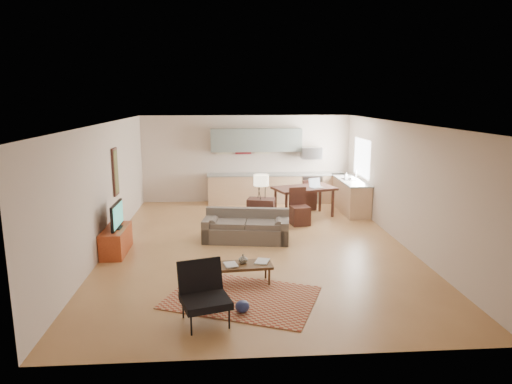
{
  "coord_description": "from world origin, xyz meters",
  "views": [
    {
      "loc": [
        -0.72,
        -9.71,
        3.22
      ],
      "look_at": [
        0.0,
        0.3,
        1.15
      ],
      "focal_mm": 32.0,
      "sensor_mm": 36.0,
      "label": 1
    }
  ],
  "objects": [
    {
      "name": "kitchen_counter_back",
      "position": [
        0.9,
        4.18,
        0.46
      ],
      "size": [
        4.26,
        0.64,
        0.92
      ],
      "primitive_type": null,
      "color": "tan",
      "rests_on": "ground"
    },
    {
      "name": "room",
      "position": [
        0.0,
        0.0,
        1.35
      ],
      "size": [
        9.0,
        9.0,
        9.0
      ],
      "color": "#A06E3F",
      "rests_on": "ground"
    },
    {
      "name": "upper_cabinets",
      "position": [
        0.3,
        4.33,
        1.95
      ],
      "size": [
        2.8,
        0.34,
        0.7
      ],
      "primitive_type": "cube",
      "color": "slate",
      "rests_on": "room"
    },
    {
      "name": "tv_credenza",
      "position": [
        -3.01,
        -0.31,
        0.27
      ],
      "size": [
        0.45,
        1.18,
        0.54
      ],
      "primitive_type": null,
      "color": "#9A3719",
      "rests_on": "floor"
    },
    {
      "name": "vase",
      "position": [
        -0.4,
        -2.08,
        0.44
      ],
      "size": [
        0.21,
        0.21,
        0.17
      ],
      "primitive_type": "imported",
      "rotation": [
        0.0,
        0.0,
        -0.15
      ],
      "color": "black",
      "rests_on": "coffee_table"
    },
    {
      "name": "rug",
      "position": [
        -0.45,
        -2.72,
        0.01
      ],
      "size": [
        2.79,
        2.39,
        0.02
      ],
      "primitive_type": "cube",
      "rotation": [
        0.0,
        0.0,
        -0.39
      ],
      "color": "maroon",
      "rests_on": "floor"
    },
    {
      "name": "book_b",
      "position": [
        -0.17,
        -2.01,
        0.37
      ],
      "size": [
        0.4,
        0.44,
        0.02
      ],
      "primitive_type": "imported",
      "rotation": [
        0.0,
        0.0,
        -0.31
      ],
      "color": "navy",
      "rests_on": "coffee_table"
    },
    {
      "name": "kitchen_range",
      "position": [
        2.0,
        4.18,
        0.45
      ],
      "size": [
        0.62,
        0.62,
        0.9
      ],
      "primitive_type": "cube",
      "color": "#A5A8AD",
      "rests_on": "ground"
    },
    {
      "name": "wall_art_left",
      "position": [
        -3.21,
        0.9,
        1.55
      ],
      "size": [
        0.06,
        0.42,
        1.1
      ],
      "primitive_type": null,
      "color": "olive",
      "rests_on": "room"
    },
    {
      "name": "kitchen_counter_right",
      "position": [
        2.93,
        3.0,
        0.46
      ],
      "size": [
        0.64,
        2.26,
        0.92
      ],
      "primitive_type": null,
      "color": "tan",
      "rests_on": "ground"
    },
    {
      "name": "triptych",
      "position": [
        -0.1,
        4.47,
        1.75
      ],
      "size": [
        1.7,
        0.04,
        0.5
      ],
      "primitive_type": null,
      "color": "beige",
      "rests_on": "room"
    },
    {
      "name": "armchair",
      "position": [
        -1.01,
        -3.54,
        0.44
      ],
      "size": [
        0.95,
        0.95,
        0.88
      ],
      "primitive_type": null,
      "rotation": [
        0.0,
        0.0,
        0.29
      ],
      "color": "black",
      "rests_on": "floor"
    },
    {
      "name": "console_table",
      "position": [
        0.2,
        1.29,
        0.39
      ],
      "size": [
        0.75,
        0.59,
        0.77
      ],
      "primitive_type": null,
      "rotation": [
        0.0,
        0.0,
        -0.25
      ],
      "color": "#351B16",
      "rests_on": "floor"
    },
    {
      "name": "soap_bottle",
      "position": [
        2.83,
        3.11,
        1.02
      ],
      "size": [
        0.09,
        0.09,
        0.19
      ],
      "primitive_type": "imported",
      "rotation": [
        0.0,
        0.0,
        0.01
      ],
      "color": "beige",
      "rests_on": "kitchen_counter_right"
    },
    {
      "name": "dining_table",
      "position": [
        1.48,
        2.43,
        0.41
      ],
      "size": [
        1.84,
        1.39,
        0.83
      ],
      "primitive_type": null,
      "rotation": [
        0.0,
        0.0,
        0.31
      ],
      "color": "#351B16",
      "rests_on": "floor"
    },
    {
      "name": "book_a",
      "position": [
        -0.73,
        -2.2,
        0.37
      ],
      "size": [
        0.34,
        0.38,
        0.03
      ],
      "primitive_type": "imported",
      "rotation": [
        0.0,
        0.0,
        0.21
      ],
      "color": "maroon",
      "rests_on": "coffee_table"
    },
    {
      "name": "sofa",
      "position": [
        -0.22,
        0.33,
        0.35
      ],
      "size": [
        2.14,
        1.17,
        0.71
      ],
      "primitive_type": null,
      "rotation": [
        0.0,
        0.0,
        -0.15
      ],
      "color": "brown",
      "rests_on": "floor"
    },
    {
      "name": "dining_chair_near",
      "position": [
        1.23,
        1.61,
        0.48
      ],
      "size": [
        0.53,
        0.55,
        0.95
      ],
      "primitive_type": null,
      "rotation": [
        0.0,
        0.0,
        0.17
      ],
      "color": "#351B16",
      "rests_on": "floor"
    },
    {
      "name": "laptop",
      "position": [
        1.81,
        2.32,
        0.96
      ],
      "size": [
        0.42,
        0.37,
        0.26
      ],
      "primitive_type": null,
      "rotation": [
        0.0,
        0.0,
        0.38
      ],
      "color": "#A5A8AD",
      "rests_on": "dining_table"
    },
    {
      "name": "tv",
      "position": [
        -2.96,
        -0.31,
        0.82
      ],
      "size": [
        0.09,
        0.91,
        0.54
      ],
      "primitive_type": null,
      "color": "black",
      "rests_on": "tv_credenza"
    },
    {
      "name": "coffee_table",
      "position": [
        -0.49,
        -2.13,
        0.18
      ],
      "size": [
        1.24,
        0.58,
        0.36
      ],
      "primitive_type": null,
      "rotation": [
        0.0,
        0.0,
        0.09
      ],
      "color": "#472F19",
      "rests_on": "floor"
    },
    {
      "name": "window_right",
      "position": [
        3.23,
        3.0,
        1.55
      ],
      "size": [
        0.02,
        1.4,
        1.05
      ],
      "primitive_type": "cube",
      "color": "white",
      "rests_on": "room"
    },
    {
      "name": "dining_chair_far",
      "position": [
        1.73,
        3.25,
        0.46
      ],
      "size": [
        0.51,
        0.52,
        0.92
      ],
      "primitive_type": null,
      "rotation": [
        0.0,
        0.0,
        3.31
      ],
      "color": "#351B16",
      "rests_on": "floor"
    },
    {
      "name": "kitchen_microwave",
      "position": [
        2.0,
        4.2,
        1.55
      ],
      "size": [
        0.62,
        0.4,
        0.35
      ],
      "primitive_type": "cube",
      "color": "#A5A8AD",
      "rests_on": "room"
    },
    {
      "name": "table_lamp",
      "position": [
        0.2,
        1.29,
        1.08
      ],
      "size": [
        0.46,
        0.46,
        0.62
      ],
      "primitive_type": null,
      "rotation": [
        0.0,
        0.0,
        -0.26
      ],
      "color": "beige",
      "rests_on": "console_table"
    }
  ]
}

